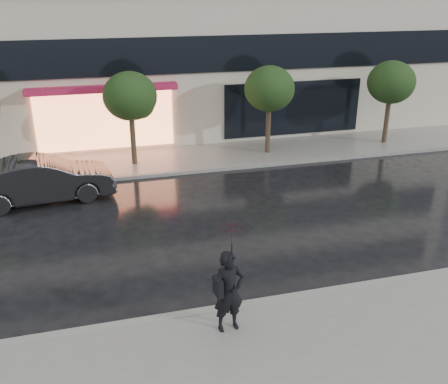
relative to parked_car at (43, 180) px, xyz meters
name	(u,v)px	position (x,y,z in m)	size (l,w,h in m)	color
ground	(289,277)	(6.48, -7.06, -0.80)	(120.00, 120.00, 0.00)	black
sidewalk_near	(349,357)	(6.48, -10.31, -0.74)	(60.00, 4.50, 0.12)	slate
sidewalk_far	(202,157)	(6.48, 3.19, -0.74)	(60.00, 3.50, 0.12)	slate
curb_near	(305,296)	(6.48, -8.06, -0.73)	(60.00, 0.25, 0.14)	gray
curb_far	(211,170)	(6.48, 1.44, -0.73)	(60.00, 0.25, 0.14)	gray
tree_mid_west	(132,98)	(3.54, 2.97, 2.12)	(2.20, 2.20, 3.99)	#33261C
tree_mid_east	(270,90)	(9.54, 2.97, 2.12)	(2.20, 2.20, 3.99)	#33261C
tree_far_east	(392,84)	(15.54, 2.97, 2.12)	(2.20, 2.20, 3.99)	#33261C
parked_car	(43,180)	(0.00, 0.00, 0.00)	(1.70, 4.87, 1.60)	black
pedestrian_with_umbrella	(231,263)	(4.37, -8.80, 0.95)	(1.07, 1.09, 2.56)	black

